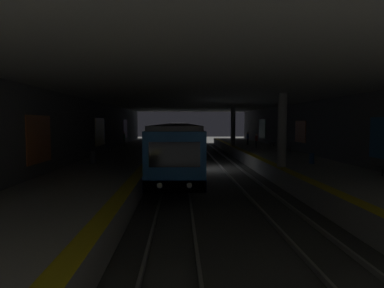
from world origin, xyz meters
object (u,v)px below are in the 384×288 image
object	(u,v)px
pillar_far	(233,126)
bench_left_far	(273,142)
person_waiting_near	(256,140)
trash_bin	(93,157)
bench_right_near	(109,146)
person_boarding	(124,139)
suitcase_rolling	(312,158)
metro_train	(178,137)
bench_left_mid	(289,145)
bench_right_mid	(120,143)
pillar_near	(282,130)
person_standing_far	(248,138)

from	to	relation	value
pillar_far	bench_left_far	world-z (taller)	pillar_far
person_waiting_near	trash_bin	size ratio (longest dim) A/B	1.80
pillar_far	bench_right_near	size ratio (longest dim) A/B	2.68
person_boarding	suitcase_rolling	distance (m)	22.07
metro_train	trash_bin	bearing A→B (deg)	163.50
pillar_far	suitcase_rolling	size ratio (longest dim) A/B	4.51
metro_train	bench_left_mid	bearing A→B (deg)	-132.44
pillar_far	bench_right_near	xyz separation A→B (m)	(-8.19, 12.88, -1.75)
bench_right_mid	pillar_near	bearing A→B (deg)	-141.03
bench_left_mid	trash_bin	bearing A→B (deg)	119.11
trash_bin	bench_right_near	bearing A→B (deg)	4.94
bench_right_mid	person_boarding	bearing A→B (deg)	-8.94
bench_right_mid	person_waiting_near	size ratio (longest dim) A/B	1.11
bench_left_mid	bench_right_mid	xyz separation A→B (m)	(4.77, 17.07, 0.00)
bench_right_mid	person_standing_far	distance (m)	15.16
pillar_far	bench_left_mid	xyz separation A→B (m)	(-7.59, -4.18, -1.75)
metro_train	person_waiting_near	distance (m)	10.34
bench_left_mid	bench_right_near	bearing A→B (deg)	91.99
pillar_near	metro_train	xyz separation A→B (m)	(20.98, 6.55, -1.30)
bench_right_mid	person_standing_far	xyz separation A→B (m)	(3.39, -14.77, 0.31)
bench_left_mid	person_boarding	xyz separation A→B (m)	(6.33, 16.82, 0.34)
pillar_far	suitcase_rolling	world-z (taller)	pillar_far
metro_train	pillar_far	bearing A→B (deg)	-108.73
bench_left_mid	person_waiting_near	distance (m)	4.53
bench_left_far	bench_right_near	world-z (taller)	same
pillar_far	trash_bin	xyz separation A→B (m)	(-16.69, 12.15, -1.85)
person_boarding	bench_left_far	bearing A→B (deg)	-92.71
bench_left_far	person_standing_far	world-z (taller)	person_standing_far
pillar_near	person_waiting_near	bearing A→B (deg)	-7.36
bench_left_mid	person_boarding	distance (m)	17.98
bench_left_mid	person_boarding	size ratio (longest dim) A/B	1.06
pillar_far	bench_right_mid	distance (m)	13.31
suitcase_rolling	bench_right_near	bearing A→B (deg)	59.31
pillar_far	metro_train	world-z (taller)	pillar_far
bench_right_mid	person_boarding	xyz separation A→B (m)	(1.56, -0.25, 0.34)
metro_train	person_boarding	xyz separation A→B (m)	(-3.49, 6.09, -0.11)
person_waiting_near	person_standing_far	distance (m)	4.22
bench_right_mid	suitcase_rolling	distance (m)	21.13
pillar_near	suitcase_rolling	distance (m)	3.46
metro_train	trash_bin	distance (m)	19.73
bench_right_mid	trash_bin	distance (m)	13.88
bench_right_mid	person_standing_far	world-z (taller)	person_standing_far
metro_train	bench_right_mid	distance (m)	8.11
person_boarding	suitcase_rolling	xyz separation A→B (m)	(-16.05, -15.14, -0.51)
pillar_far	bench_left_far	xyz separation A→B (m)	(-2.06, -4.18, -1.75)
bench_right_mid	person_waiting_near	distance (m)	14.86
pillar_near	bench_left_far	size ratio (longest dim) A/B	2.68
bench_left_mid	bench_right_mid	size ratio (longest dim) A/B	1.00
person_waiting_near	pillar_far	bearing A→B (deg)	28.07
bench_right_near	pillar_far	bearing A→B (deg)	-57.56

